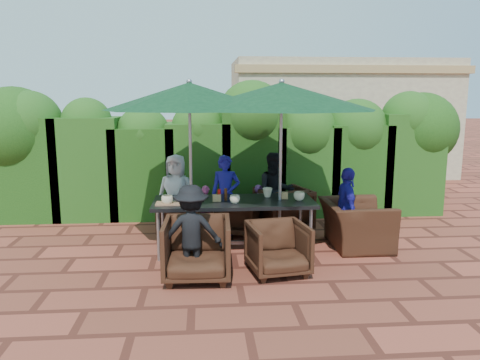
{
  "coord_description": "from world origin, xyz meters",
  "views": [
    {
      "loc": [
        -0.41,
        -6.38,
        2.22
      ],
      "look_at": [
        0.13,
        0.4,
        1.0
      ],
      "focal_mm": 35.0,
      "sensor_mm": 36.0,
      "label": 1
    }
  ],
  "objects": [
    {
      "name": "ground",
      "position": [
        0.0,
        0.0,
        0.0
      ],
      "size": [
        80.0,
        80.0,
        0.0
      ],
      "primitive_type": "plane",
      "color": "brown",
      "rests_on": "ground"
    },
    {
      "name": "dining_table",
      "position": [
        0.02,
        0.15,
        0.67
      ],
      "size": [
        2.3,
        0.9,
        0.75
      ],
      "color": "black",
      "rests_on": "ground"
    },
    {
      "name": "umbrella_left",
      "position": [
        -0.59,
        0.22,
        2.21
      ],
      "size": [
        2.41,
        2.41,
        2.46
      ],
      "color": "gray",
      "rests_on": "ground"
    },
    {
      "name": "umbrella_right",
      "position": [
        0.68,
        0.13,
        2.21
      ],
      "size": [
        2.72,
        2.72,
        2.46
      ],
      "color": "gray",
      "rests_on": "ground"
    },
    {
      "name": "chair_far_left",
      "position": [
        -0.81,
        1.05,
        0.35
      ],
      "size": [
        0.7,
        0.66,
        0.71
      ],
      "primitive_type": "imported",
      "rotation": [
        0.0,
        0.0,
        3.12
      ],
      "color": "black",
      "rests_on": "ground"
    },
    {
      "name": "chair_far_mid",
      "position": [
        0.13,
        0.99,
        0.35
      ],
      "size": [
        0.87,
        0.85,
        0.71
      ],
      "primitive_type": "imported",
      "rotation": [
        0.0,
        0.0,
        2.78
      ],
      "color": "black",
      "rests_on": "ground"
    },
    {
      "name": "chair_far_right",
      "position": [
        0.91,
        1.11,
        0.4
      ],
      "size": [
        0.97,
        0.94,
        0.81
      ],
      "primitive_type": "imported",
      "rotation": [
        0.0,
        0.0,
        3.45
      ],
      "color": "black",
      "rests_on": "ground"
    },
    {
      "name": "chair_near_left",
      "position": [
        -0.5,
        -0.88,
        0.42
      ],
      "size": [
        0.83,
        0.78,
        0.83
      ],
      "primitive_type": "imported",
      "rotation": [
        0.0,
        0.0,
        -0.03
      ],
      "color": "black",
      "rests_on": "ground"
    },
    {
      "name": "chair_near_right",
      "position": [
        0.52,
        -0.78,
        0.36
      ],
      "size": [
        0.8,
        0.77,
        0.72
      ],
      "primitive_type": "imported",
      "rotation": [
        0.0,
        0.0,
        0.17
      ],
      "color": "black",
      "rests_on": "ground"
    },
    {
      "name": "chair_end_right",
      "position": [
        1.84,
        0.19,
        0.46
      ],
      "size": [
        0.68,
        1.05,
        0.92
      ],
      "primitive_type": "imported",
      "rotation": [
        0.0,
        0.0,
        1.57
      ],
      "color": "black",
      "rests_on": "ground"
    },
    {
      "name": "adult_far_left",
      "position": [
        -0.86,
        1.18,
        0.65
      ],
      "size": [
        0.71,
        0.52,
        1.29
      ],
      "primitive_type": "imported",
      "rotation": [
        0.0,
        0.0,
        -0.24
      ],
      "color": "silver",
      "rests_on": "ground"
    },
    {
      "name": "adult_far_mid",
      "position": [
        -0.06,
        1.01,
        0.65
      ],
      "size": [
        0.5,
        0.42,
        1.29
      ],
      "primitive_type": "imported",
      "rotation": [
        0.0,
        0.0,
        -0.1
      ],
      "color": "#201B95",
      "rests_on": "ground"
    },
    {
      "name": "adult_far_right",
      "position": [
        0.78,
        1.19,
        0.65
      ],
      "size": [
        0.65,
        0.42,
        1.31
      ],
      "primitive_type": "imported",
      "rotation": [
        0.0,
        0.0,
        0.06
      ],
      "color": "black",
      "rests_on": "ground"
    },
    {
      "name": "adult_near_left",
      "position": [
        -0.57,
        -0.83,
        0.58
      ],
      "size": [
        0.75,
        0.35,
        1.17
      ],
      "primitive_type": "imported",
      "rotation": [
        0.0,
        0.0,
        3.15
      ],
      "color": "black",
      "rests_on": "ground"
    },
    {
      "name": "adult_end_right",
      "position": [
        1.68,
        0.14,
        0.6
      ],
      "size": [
        0.36,
        0.71,
        1.2
      ],
      "primitive_type": "imported",
      "rotation": [
        0.0,
        0.0,
        1.56
      ],
      "color": "#201B95",
      "rests_on": "ground"
    },
    {
      "name": "child_left",
      "position": [
        -0.38,
        1.12,
        0.39
      ],
      "size": [
        0.3,
        0.26,
        0.78
      ],
      "primitive_type": "imported",
      "rotation": [
        0.0,
        0.0,
        -0.12
      ],
      "color": "#E8529E",
      "rests_on": "ground"
    },
    {
      "name": "child_right",
      "position": [
        0.51,
        1.19,
        0.38
      ],
      "size": [
        0.31,
        0.26,
        0.77
      ],
      "primitive_type": "imported",
      "rotation": [
        0.0,
        0.0,
        0.15
      ],
      "color": "purple",
      "rests_on": "ground"
    },
    {
      "name": "pedestrian_a",
      "position": [
        1.66,
        4.16,
        0.82
      ],
      "size": [
        1.51,
        1.43,
        1.64
      ],
      "primitive_type": "imported",
      "rotation": [
        0.0,
        0.0,
        2.41
      ],
      "color": "green",
      "rests_on": "ground"
    },
    {
      "name": "pedestrian_b",
      "position": [
        2.21,
        4.36,
        0.86
      ],
      "size": [
        0.88,
        0.6,
        1.72
      ],
      "primitive_type": "imported",
      "rotation": [
        0.0,
        0.0,
        3.02
      ],
      "color": "#E8529E",
      "rests_on": "ground"
    },
    {
      "name": "pedestrian_c",
      "position": [
        3.24,
        4.34,
        0.81
      ],
      "size": [
        1.11,
        0.65,
        1.63
      ],
      "primitive_type": "imported",
      "rotation": [
        0.0,
        0.0,
        2.97
      ],
      "color": "#9D9BA4",
      "rests_on": "ground"
    },
    {
      "name": "cup_a",
      "position": [
        -0.91,
        -0.03,
        0.81
      ],
      "size": [
        0.16,
        0.16,
        0.13
      ],
      "primitive_type": "imported",
      "color": "beige",
      "rests_on": "dining_table"
    },
    {
      "name": "cup_b",
      "position": [
        -0.63,
        0.22,
        0.82
      ],
      "size": [
        0.15,
        0.15,
        0.14
      ],
      "primitive_type": "imported",
      "color": "beige",
      "rests_on": "dining_table"
    },
    {
      "name": "cup_c",
      "position": [
        0.02,
        -0.04,
        0.81
      ],
      "size": [
        0.14,
        0.14,
        0.11
      ],
      "primitive_type": "imported",
      "color": "beige",
      "rests_on": "dining_table"
    },
    {
      "name": "cup_d",
      "position": [
        0.53,
        0.34,
        0.82
      ],
      "size": [
        0.14,
        0.14,
        0.14
      ],
      "primitive_type": "imported",
      "color": "beige",
      "rests_on": "dining_table"
    },
    {
      "name": "cup_e",
      "position": [
        0.95,
        0.06,
        0.81
      ],
      "size": [
        0.16,
        0.16,
        0.13
      ],
      "primitive_type": "imported",
      "color": "beige",
      "rests_on": "dining_table"
    },
    {
      "name": "ketchup_bottle",
      "position": [
        -0.19,
        0.14,
        0.83
      ],
      "size": [
        0.04,
        0.04,
        0.17
      ],
      "primitive_type": "cylinder",
      "color": "#B20C0A",
      "rests_on": "dining_table"
    },
    {
      "name": "sauce_bottle",
      "position": [
        -0.1,
        0.17,
        0.83
      ],
      "size": [
        0.04,
        0.04,
        0.17
      ],
      "primitive_type": "cylinder",
      "color": "#4C230C",
      "rests_on": "dining_table"
    },
    {
      "name": "serving_tray",
      "position": [
        -0.9,
        -0.01,
        0.76
      ],
      "size": [
        0.35,
        0.25,
        0.02
      ],
      "primitive_type": "cube",
      "color": "#906546",
      "rests_on": "dining_table"
    },
    {
      "name": "number_block_left",
      "position": [
        -0.23,
        0.11,
        0.8
      ],
      "size": [
        0.12,
        0.06,
        0.1
      ],
      "primitive_type": "cube",
      "color": "tan",
      "rests_on": "dining_table"
    },
    {
      "name": "number_block_right",
      "position": [
        0.75,
        0.19,
        0.8
      ],
      "size": [
        0.12,
        0.06,
        0.1
      ],
      "primitive_type": "cube",
      "color": "tan",
      "rests_on": "dining_table"
    },
    {
      "name": "hedge_wall",
      "position": [
        -0.08,
        2.32,
        1.3
      ],
      "size": [
        9.1,
        1.6,
        2.52
      ],
      "color": "#13390F",
      "rests_on": "ground"
    },
    {
      "name": "building",
      "position": [
        3.5,
        6.99,
        1.61
      ],
      "size": [
        6.2,
        3.08,
        3.2
      ],
      "color": "beige",
      "rests_on": "ground"
    }
  ]
}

